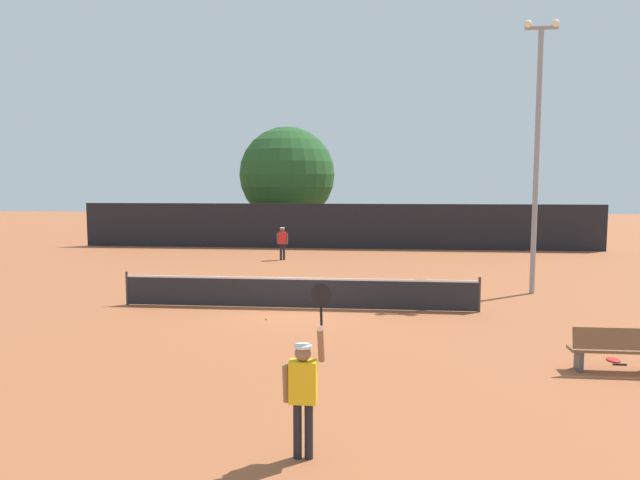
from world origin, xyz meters
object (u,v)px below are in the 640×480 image
(player_serving, at_px, (304,383))
(light_pole, at_px, (537,143))
(spare_racket, at_px, (614,360))
(large_tree, at_px, (287,175))
(courtside_bench, at_px, (616,349))
(player_receiving, at_px, (282,240))
(parked_car_near, at_px, (432,230))
(tennis_ball, at_px, (266,319))

(player_serving, relative_size, light_pole, 0.26)
(spare_racket, relative_size, large_tree, 0.07)
(light_pole, distance_m, large_tree, 22.09)
(courtside_bench, bearing_deg, large_tree, 112.00)
(player_serving, height_order, large_tree, large_tree)
(player_receiving, height_order, large_tree, large_tree)
(large_tree, bearing_deg, parked_car_near, -1.44)
(player_receiving, relative_size, spare_racket, 3.20)
(large_tree, bearing_deg, player_serving, -80.72)
(tennis_ball, xyz_separation_m, light_pole, (8.59, 4.80, 5.23))
(large_tree, xyz_separation_m, parked_car_near, (9.99, -0.25, -3.73))
(player_receiving, height_order, courtside_bench, player_receiving)
(light_pole, bearing_deg, player_serving, -116.90)
(player_receiving, distance_m, tennis_ball, 12.93)
(spare_racket, xyz_separation_m, courtside_bench, (-0.29, -0.76, 0.46))
(parked_car_near, bearing_deg, large_tree, 173.47)
(courtside_bench, relative_size, light_pole, 0.19)
(player_serving, height_order, light_pole, light_pole)
(tennis_ball, bearing_deg, spare_racket, -19.86)
(courtside_bench, height_order, light_pole, light_pole)
(spare_racket, bearing_deg, light_pole, 87.62)
(player_receiving, xyz_separation_m, parked_car_near, (8.57, 10.53, -0.24))
(tennis_ball, height_order, courtside_bench, courtside_bench)
(player_serving, bearing_deg, player_receiving, 100.20)
(large_tree, bearing_deg, light_pole, -58.16)
(player_receiving, relative_size, courtside_bench, 0.92)
(player_receiving, distance_m, courtside_bench, 19.13)
(tennis_ball, relative_size, parked_car_near, 0.02)
(player_serving, bearing_deg, large_tree, 99.28)
(courtside_bench, bearing_deg, player_receiving, 120.19)
(spare_racket, distance_m, parked_car_near, 26.34)
(player_serving, distance_m, courtside_bench, 7.28)
(spare_racket, relative_size, parked_car_near, 0.12)
(tennis_ball, xyz_separation_m, courtside_bench, (7.98, -3.75, 0.45))
(player_serving, distance_m, player_receiving, 21.11)
(tennis_ball, height_order, large_tree, large_tree)
(light_pole, relative_size, large_tree, 1.20)
(tennis_ball, height_order, light_pole, light_pole)
(player_serving, distance_m, parked_car_near, 31.68)
(courtside_bench, bearing_deg, spare_racket, 69.23)
(light_pole, height_order, large_tree, light_pole)
(courtside_bench, bearing_deg, player_serving, -144.18)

